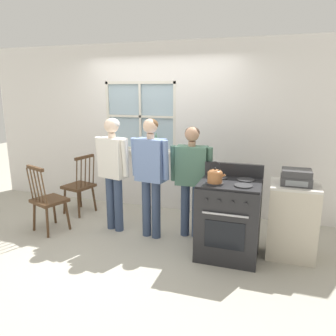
# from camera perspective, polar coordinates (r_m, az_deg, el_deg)

# --- Properties ---
(ground_plane) EXTENTS (16.00, 16.00, 0.00)m
(ground_plane) POSITION_cam_1_polar(r_m,az_deg,el_deg) (4.50, -6.97, -12.60)
(ground_plane) COLOR #B2AD9E
(wall_back) EXTENTS (6.40, 0.16, 2.70)m
(wall_back) POSITION_cam_1_polar(r_m,az_deg,el_deg) (5.37, -0.80, 6.72)
(wall_back) COLOR white
(wall_back) RESTS_ON ground_plane
(chair_by_window) EXTENTS (0.53, 0.52, 0.97)m
(chair_by_window) POSITION_cam_1_polar(r_m,az_deg,el_deg) (4.92, -20.14, -5.38)
(chair_by_window) COLOR #4C331E
(chair_by_window) RESTS_ON ground_plane
(chair_near_wall) EXTENTS (0.49, 0.50, 0.97)m
(chair_near_wall) POSITION_cam_1_polar(r_m,az_deg,el_deg) (5.48, -15.14, -3.11)
(chair_near_wall) COLOR #4C331E
(chair_near_wall) RESTS_ON ground_plane
(person_elderly_left) EXTENTS (0.55, 0.30, 1.60)m
(person_elderly_left) POSITION_cam_1_polar(r_m,az_deg,el_deg) (4.59, -9.57, 0.68)
(person_elderly_left) COLOR #384766
(person_elderly_left) RESTS_ON ground_plane
(person_teen_center) EXTENTS (0.55, 0.27, 1.61)m
(person_teen_center) POSITION_cam_1_polar(r_m,az_deg,el_deg) (4.30, -3.03, -0.01)
(person_teen_center) COLOR #384766
(person_teen_center) RESTS_ON ground_plane
(person_adult_right) EXTENTS (0.56, 0.23, 1.51)m
(person_adult_right) POSITION_cam_1_polar(r_m,az_deg,el_deg) (4.34, 4.10, -0.75)
(person_adult_right) COLOR #384766
(person_adult_right) RESTS_ON ground_plane
(stove) EXTENTS (0.72, 0.68, 1.08)m
(stove) POSITION_cam_1_polar(r_m,az_deg,el_deg) (4.02, 10.54, -8.60)
(stove) COLOR #232326
(stove) RESTS_ON ground_plane
(kettle) EXTENTS (0.21, 0.17, 0.25)m
(kettle) POSITION_cam_1_polar(r_m,az_deg,el_deg) (3.75, 8.19, -1.27)
(kettle) COLOR #A86638
(kettle) RESTS_ON stove
(potted_plant) EXTENTS (0.13, 0.12, 0.33)m
(potted_plant) POSITION_cam_1_polar(r_m,az_deg,el_deg) (5.35, -2.14, 3.91)
(potted_plant) COLOR beige
(potted_plant) RESTS_ON wall_back
(side_counter) EXTENTS (0.55, 0.50, 0.90)m
(side_counter) POSITION_cam_1_polar(r_m,az_deg,el_deg) (4.23, 20.80, -8.50)
(side_counter) COLOR beige
(side_counter) RESTS_ON ground_plane
(stereo) EXTENTS (0.34, 0.29, 0.18)m
(stereo) POSITION_cam_1_polar(r_m,az_deg,el_deg) (4.05, 21.44, -1.52)
(stereo) COLOR #38383A
(stereo) RESTS_ON side_counter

